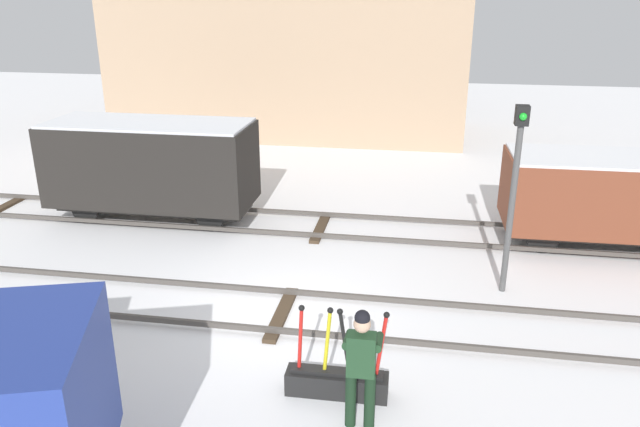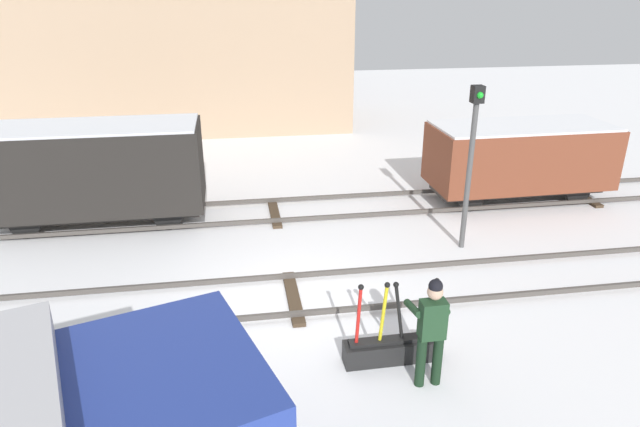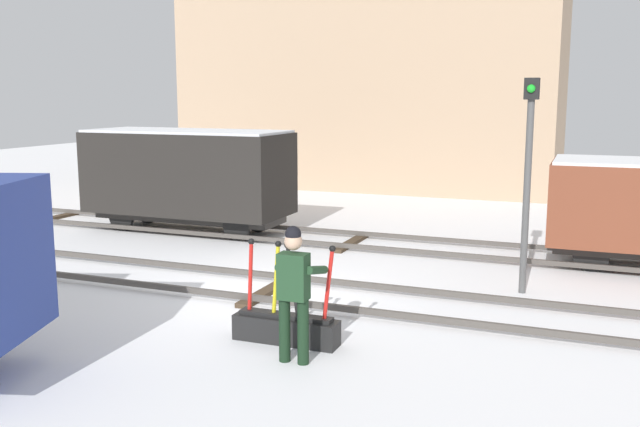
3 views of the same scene
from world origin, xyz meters
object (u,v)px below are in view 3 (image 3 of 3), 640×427
(rail_worker, at_px, (294,286))
(signal_post, at_px, (528,163))
(freight_car_back_track, at_px, (188,174))
(switch_lever_frame, at_px, (286,325))

(rail_worker, xyz_separation_m, signal_post, (2.39, 4.45, 1.26))
(rail_worker, distance_m, signal_post, 5.21)
(signal_post, bearing_deg, freight_car_back_track, 162.52)
(switch_lever_frame, relative_size, rail_worker, 0.84)
(rail_worker, relative_size, signal_post, 0.49)
(switch_lever_frame, bearing_deg, rail_worker, -57.08)
(signal_post, bearing_deg, rail_worker, -118.20)
(rail_worker, distance_m, freight_car_back_track, 9.38)
(switch_lever_frame, xyz_separation_m, freight_car_back_track, (-5.68, 6.51, 1.21))
(signal_post, relative_size, freight_car_back_track, 0.72)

